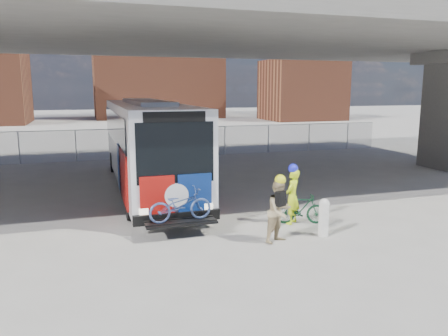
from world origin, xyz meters
name	(u,v)px	position (x,y,z in m)	size (l,w,h in m)	color
ground	(220,207)	(0.00, 0.00, 0.00)	(160.00, 160.00, 0.00)	#9E9991
bus	(147,138)	(-2.00, 3.82, 2.11)	(2.67, 12.95, 3.69)	silver
overpass	(192,30)	(0.00, 4.00, 6.54)	(40.00, 16.00, 7.95)	#605E59
chainlink_fence	(162,134)	(0.00, 12.00, 1.42)	(30.00, 0.06, 30.00)	gray
brick_buildings	(126,80)	(1.23, 48.23, 5.42)	(54.00, 22.00, 12.00)	brown
smokestack	(203,36)	(14.00, 55.00, 12.50)	(2.20, 2.20, 25.00)	brown
bollard	(324,216)	(1.90, -3.84, 0.59)	(0.29, 0.29, 1.09)	silver
cyclist_hivis	(292,195)	(1.57, -2.50, 0.91)	(0.74, 0.73, 1.89)	#DFFF1A
cyclist_tan	(280,210)	(0.49, -3.91, 0.89)	(1.03, 0.94, 1.88)	tan
bike_parked	(301,209)	(1.82, -2.61, 0.48)	(0.45, 1.58, 0.95)	#123822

